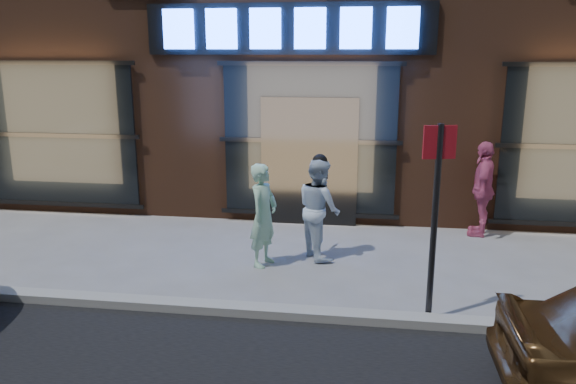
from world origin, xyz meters
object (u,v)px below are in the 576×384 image
Objects in this scene: passerby at (483,189)px; sign_post at (436,205)px; man_cap at (319,208)px; man_bowtie at (263,215)px.

passerby is 3.77m from sign_post.
passerby reaches higher than man_cap.
man_bowtie is 4.09m from passerby.
man_bowtie is 0.93m from man_cap.
sign_post is at bearing -104.80° from man_bowtie.
man_cap is at bearing 114.44° from sign_post.
man_cap is (0.81, 0.47, 0.01)m from man_bowtie.
man_bowtie is 0.99× the size of man_cap.
passerby is 0.70× the size of sign_post.
man_bowtie is at bearing -47.49° from passerby.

